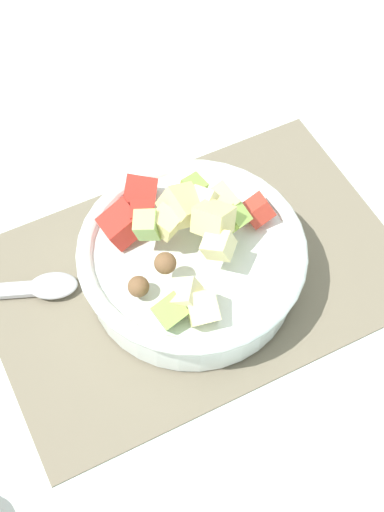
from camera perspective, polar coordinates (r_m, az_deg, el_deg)
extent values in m
plane|color=silver|center=(0.88, 0.20, -1.49)|extent=(2.40, 2.40, 0.00)
cube|color=#756B56|center=(0.87, 0.20, -1.38)|extent=(0.48, 0.32, 0.01)
cylinder|color=white|center=(0.84, 0.00, -0.68)|extent=(0.24, 0.24, 0.06)
torus|color=white|center=(0.82, 0.00, 0.47)|extent=(0.26, 0.26, 0.02)
cube|color=beige|center=(0.76, 0.78, -3.98)|extent=(0.04, 0.05, 0.04)
cube|color=beige|center=(0.77, 2.03, 0.84)|extent=(0.04, 0.04, 0.03)
cube|color=red|center=(0.81, -5.38, 2.43)|extent=(0.05, 0.05, 0.05)
cube|color=#9EC656|center=(0.80, 3.32, 2.99)|extent=(0.03, 0.04, 0.03)
sphere|color=brown|center=(0.77, -2.06, -0.56)|extent=(0.04, 0.03, 0.04)
cube|color=#8CB74C|center=(0.82, 0.12, 5.33)|extent=(0.03, 0.03, 0.02)
cube|color=beige|center=(0.76, -0.53, -2.98)|extent=(0.04, 0.04, 0.03)
cube|color=#BC3828|center=(0.83, 5.09, 3.46)|extent=(0.04, 0.04, 0.04)
cube|color=#E5D684|center=(0.79, -0.76, 3.84)|extent=(0.05, 0.05, 0.05)
cube|color=#E5D684|center=(0.81, 2.19, 4.21)|extent=(0.04, 0.04, 0.04)
sphere|color=brown|center=(0.77, -4.12, -2.34)|extent=(0.04, 0.03, 0.03)
cube|color=red|center=(0.81, -3.87, 3.24)|extent=(0.04, 0.03, 0.02)
cube|color=#E5D684|center=(0.78, -2.08, 2.60)|extent=(0.04, 0.04, 0.03)
cube|color=#E5D684|center=(0.78, 1.64, 2.83)|extent=(0.05, 0.05, 0.05)
cube|color=red|center=(0.85, -4.03, 4.60)|extent=(0.05, 0.06, 0.04)
cube|color=beige|center=(0.80, 0.95, 4.21)|extent=(0.04, 0.04, 0.04)
cube|color=#A3CC6B|center=(0.78, -3.44, 2.38)|extent=(0.04, 0.04, 0.04)
cube|color=#8CB74C|center=(0.76, -1.70, -4.23)|extent=(0.04, 0.04, 0.04)
ellipsoid|color=#B7B7BC|center=(0.87, -10.57, -2.25)|extent=(0.07, 0.05, 0.01)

